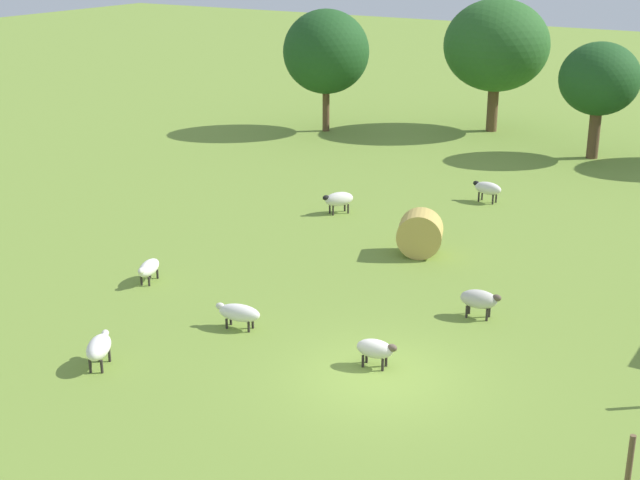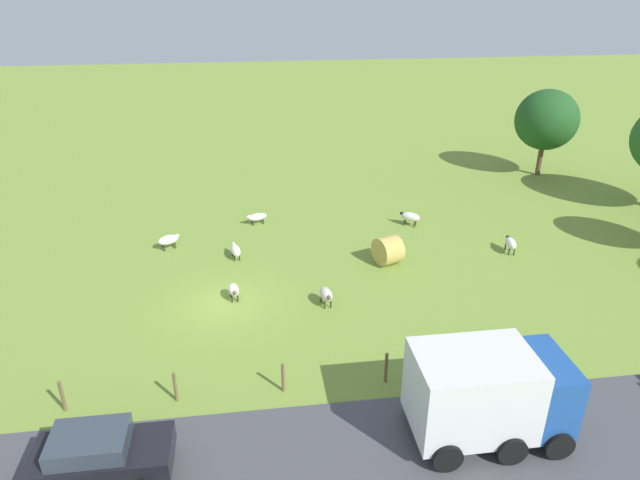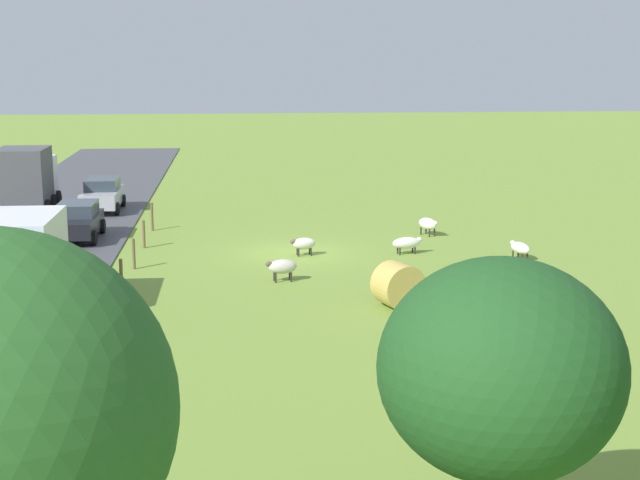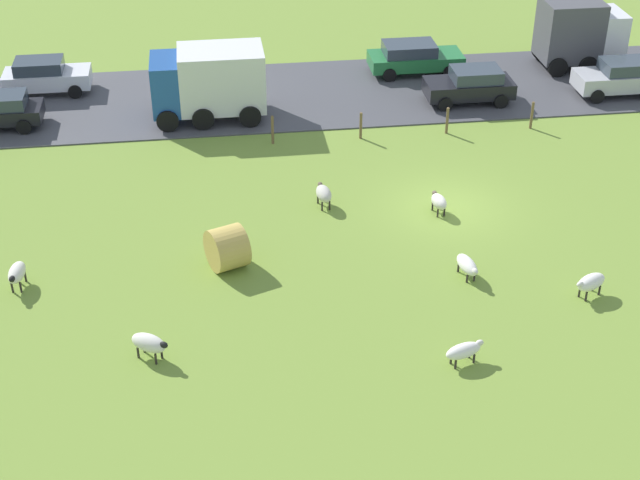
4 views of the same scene
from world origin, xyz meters
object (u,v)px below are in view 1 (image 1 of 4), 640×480
object	(u,v)px
sheep_4	(479,299)
hay_bale_0	(420,233)
sheep_6	(99,347)
tree_1	(496,46)
sheep_3	(488,188)
sheep_0	(375,349)
sheep_2	(239,313)
sheep_1	(149,268)
sheep_5	(339,199)
tree_0	(600,80)
tree_2	(326,52)

from	to	relation	value
sheep_4	hay_bale_0	distance (m)	5.23
sheep_6	tree_1	size ratio (longest dim) A/B	0.18
sheep_3	sheep_0	bearing A→B (deg)	-78.94
sheep_0	sheep_6	bearing A→B (deg)	-148.60
sheep_2	tree_1	xyz separation A→B (m)	(-3.32, 27.15, 4.02)
sheep_2	sheep_1	bearing A→B (deg)	163.57
sheep_5	hay_bale_0	size ratio (longest dim) A/B	0.84
sheep_2	sheep_5	world-z (taller)	sheep_5
tree_0	sheep_0	bearing A→B (deg)	-86.82
sheep_1	sheep_3	xyz separation A→B (m)	(5.71, 13.44, 0.10)
sheep_4	tree_1	distance (m)	24.93
hay_bale_0	tree_0	size ratio (longest dim) A/B	0.28
sheep_3	sheep_6	bearing A→B (deg)	-99.15
sheep_2	sheep_5	size ratio (longest dim) A/B	1.07
sheep_1	tree_0	xyz separation A→B (m)	(7.26, 22.76, 3.23)
sheep_1	sheep_3	size ratio (longest dim) A/B	1.03
tree_0	tree_1	bearing A→B (deg)	153.47
sheep_2	hay_bale_0	distance (m)	8.03
sheep_0	sheep_3	xyz separation A→B (m)	(-2.89, 14.79, 0.07)
sheep_6	hay_bale_0	bearing A→B (deg)	74.09
tree_1	sheep_6	bearing A→B (deg)	-86.82
sheep_4	tree_1	size ratio (longest dim) A/B	0.17
sheep_3	sheep_6	size ratio (longest dim) A/B	1.00
sheep_1	sheep_2	bearing A→B (deg)	-16.43
sheep_1	sheep_4	distance (m)	10.06
tree_1	tree_2	world-z (taller)	tree_1
sheep_4	hay_bale_0	bearing A→B (deg)	133.90
sheep_1	hay_bale_0	bearing A→B (deg)	47.44
sheep_1	tree_2	distance (m)	22.54
sheep_1	tree_1	size ratio (longest dim) A/B	0.19
sheep_0	sheep_3	bearing A→B (deg)	101.06
sheep_1	tree_1	xyz separation A→B (m)	(1.04, 25.87, 4.02)
tree_2	sheep_3	bearing A→B (deg)	-32.77
sheep_1	tree_2	world-z (taller)	tree_2
sheep_1	sheep_4	world-z (taller)	sheep_4
sheep_0	sheep_5	xyz separation A→B (m)	(-7.16, 10.44, 0.07)
sheep_5	tree_1	size ratio (longest dim) A/B	0.18
sheep_1	hay_bale_0	size ratio (longest dim) A/B	0.87
sheep_2	tree_0	world-z (taller)	tree_0
sheep_4	tree_0	world-z (taller)	tree_0
sheep_0	tree_1	distance (m)	28.53
sheep_3	tree_2	size ratio (longest dim) A/B	0.20
sheep_2	tree_2	bearing A→B (deg)	115.64
sheep_0	sheep_2	xyz separation A→B (m)	(-4.24, 0.07, -0.03)
sheep_2	hay_bale_0	size ratio (longest dim) A/B	0.90
sheep_2	sheep_4	world-z (taller)	sheep_4
tree_0	sheep_2	bearing A→B (deg)	-96.88
sheep_5	hay_bale_0	distance (m)	5.24
sheep_6	sheep_0	bearing A→B (deg)	31.40
sheep_0	sheep_3	world-z (taller)	sheep_3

